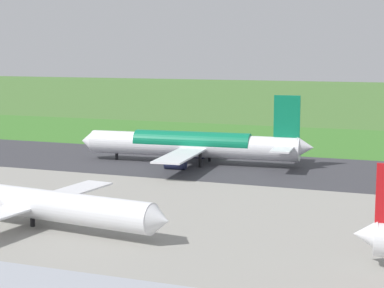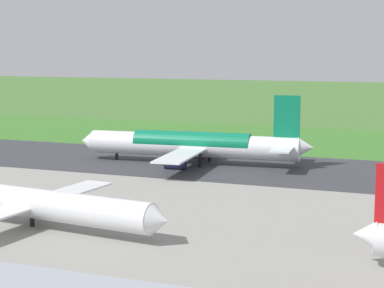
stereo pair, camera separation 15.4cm
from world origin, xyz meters
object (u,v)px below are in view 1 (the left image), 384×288
at_px(airliner_parked_mid, 30,202).
at_px(no_stopping_sign, 283,136).
at_px(traffic_cone_orange, 267,144).
at_px(airliner_main, 194,145).

height_order(airliner_parked_mid, no_stopping_sign, airliner_parked_mid).
bearing_deg(traffic_cone_orange, airliner_parked_mid, 82.78).
height_order(airliner_main, no_stopping_sign, airliner_main).
height_order(airliner_main, traffic_cone_orange, airliner_main).
relative_size(airliner_main, traffic_cone_orange, 98.45).
xyz_separation_m(airliner_main, traffic_cone_orange, (-8.11, -34.81, -4.08)).
xyz_separation_m(airliner_main, airliner_parked_mid, (3.61, 57.64, -0.75)).
relative_size(airliner_main, no_stopping_sign, 18.35).
height_order(no_stopping_sign, traffic_cone_orange, no_stopping_sign).
relative_size(airliner_parked_mid, no_stopping_sign, 15.31).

